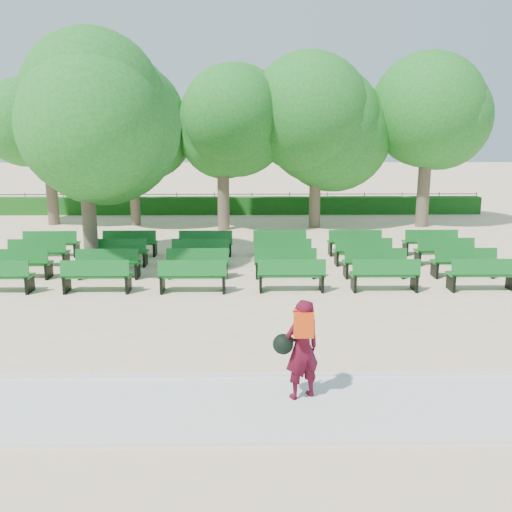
# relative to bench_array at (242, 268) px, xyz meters

# --- Properties ---
(ground) EXTENTS (120.00, 120.00, 0.00)m
(ground) POSITION_rel_bench_array_xyz_m (-0.58, -1.71, -0.10)
(ground) COLOR beige
(paving) EXTENTS (30.00, 2.20, 0.06)m
(paving) POSITION_rel_bench_array_xyz_m (-0.58, -9.11, -0.07)
(paving) COLOR silver
(paving) RESTS_ON ground
(curb) EXTENTS (30.00, 0.12, 0.10)m
(curb) POSITION_rel_bench_array_xyz_m (-0.58, -7.96, -0.05)
(curb) COLOR silver
(curb) RESTS_ON ground
(hedge) EXTENTS (26.00, 0.70, 0.90)m
(hedge) POSITION_rel_bench_array_xyz_m (-0.58, 12.29, 0.35)
(hedge) COLOR #175316
(hedge) RESTS_ON ground
(fence) EXTENTS (26.00, 0.10, 1.02)m
(fence) POSITION_rel_bench_array_xyz_m (-0.58, 12.69, -0.10)
(fence) COLOR black
(fence) RESTS_ON ground
(tree_line) EXTENTS (21.80, 6.80, 7.04)m
(tree_line) POSITION_rel_bench_array_xyz_m (-0.58, 8.29, -0.10)
(tree_line) COLOR #1F7021
(tree_line) RESTS_ON ground
(bench_array) EXTENTS (1.87, 0.60, 1.18)m
(bench_array) POSITION_rel_bench_array_xyz_m (0.00, 0.00, 0.00)
(bench_array) COLOR #105D1C
(bench_array) RESTS_ON ground
(tree_among) EXTENTS (5.20, 5.20, 6.92)m
(tree_among) POSITION_rel_bench_array_xyz_m (-4.77, 0.17, 4.47)
(tree_among) COLOR brown
(tree_among) RESTS_ON ground
(person) EXTENTS (0.85, 0.62, 1.69)m
(person) POSITION_rel_bench_array_xyz_m (1.03, -8.80, 0.84)
(person) COLOR #470A1A
(person) RESTS_ON ground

